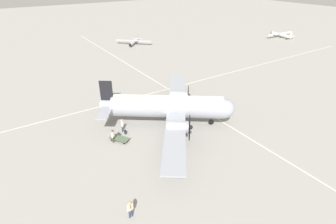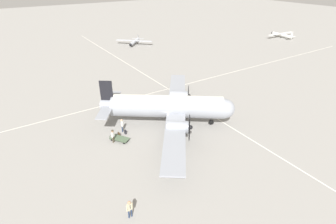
{
  "view_description": "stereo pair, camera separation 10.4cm",
  "coord_description": "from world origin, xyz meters",
  "px_view_note": "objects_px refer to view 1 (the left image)",
  "views": [
    {
      "loc": [
        -25.41,
        16.65,
        18.21
      ],
      "look_at": [
        0.0,
        0.0,
        1.73
      ],
      "focal_mm": 28.0,
      "sensor_mm": 36.0,
      "label": 1
    },
    {
      "loc": [
        -25.47,
        16.57,
        18.21
      ],
      "look_at": [
        0.0,
        0.0,
        1.73
      ],
      "focal_mm": 28.0,
      "sensor_mm": 36.0,
      "label": 2
    }
  ],
  "objects_px": {
    "suitcase_near_door": "(125,132)",
    "passenger_boarding": "(122,124)",
    "baggage_cart": "(120,139)",
    "crew_foreground": "(130,208)",
    "light_aircraft_distant": "(134,42)",
    "ramp_agent": "(113,135)",
    "light_aircraft_taxiing": "(281,35)",
    "airliner_main": "(171,106)",
    "suitcase_upright_spare": "(119,135)"
  },
  "relations": [
    {
      "from": "passenger_boarding",
      "to": "light_aircraft_distant",
      "type": "bearing_deg",
      "value": 168.44
    },
    {
      "from": "airliner_main",
      "to": "light_aircraft_taxiing",
      "type": "bearing_deg",
      "value": 59.33
    },
    {
      "from": "crew_foreground",
      "to": "light_aircraft_taxiing",
      "type": "height_order",
      "value": "light_aircraft_taxiing"
    },
    {
      "from": "ramp_agent",
      "to": "suitcase_upright_spare",
      "type": "relative_size",
      "value": 3.07
    },
    {
      "from": "passenger_boarding",
      "to": "light_aircraft_distant",
      "type": "xyz_separation_m",
      "value": [
        39.27,
        -21.39,
        -0.27
      ]
    },
    {
      "from": "suitcase_near_door",
      "to": "light_aircraft_taxiing",
      "type": "relative_size",
      "value": 0.06
    },
    {
      "from": "passenger_boarding",
      "to": "suitcase_upright_spare",
      "type": "height_order",
      "value": "passenger_boarding"
    },
    {
      "from": "crew_foreground",
      "to": "ramp_agent",
      "type": "height_order",
      "value": "crew_foreground"
    },
    {
      "from": "suitcase_upright_spare",
      "to": "crew_foreground",
      "type": "bearing_deg",
      "value": 160.59
    },
    {
      "from": "passenger_boarding",
      "to": "baggage_cart",
      "type": "bearing_deg",
      "value": -16.83
    },
    {
      "from": "crew_foreground",
      "to": "ramp_agent",
      "type": "distance_m",
      "value": 11.36
    },
    {
      "from": "ramp_agent",
      "to": "light_aircraft_taxiing",
      "type": "height_order",
      "value": "light_aircraft_taxiing"
    },
    {
      "from": "suitcase_near_door",
      "to": "light_aircraft_distant",
      "type": "bearing_deg",
      "value": -28.04
    },
    {
      "from": "suitcase_near_door",
      "to": "light_aircraft_distant",
      "type": "xyz_separation_m",
      "value": [
        40.0,
        -21.31,
        0.55
      ]
    },
    {
      "from": "baggage_cart",
      "to": "crew_foreground",
      "type": "bearing_deg",
      "value": -53.37
    },
    {
      "from": "passenger_boarding",
      "to": "light_aircraft_distant",
      "type": "relative_size",
      "value": 0.22
    },
    {
      "from": "crew_foreground",
      "to": "light_aircraft_distant",
      "type": "distance_m",
      "value": 58.17
    },
    {
      "from": "light_aircraft_distant",
      "to": "crew_foreground",
      "type": "bearing_deg",
      "value": 17.43
    },
    {
      "from": "airliner_main",
      "to": "ramp_agent",
      "type": "distance_m",
      "value": 8.4
    },
    {
      "from": "crew_foreground",
      "to": "ramp_agent",
      "type": "bearing_deg",
      "value": -112.41
    },
    {
      "from": "passenger_boarding",
      "to": "suitcase_upright_spare",
      "type": "relative_size",
      "value": 3.25
    },
    {
      "from": "airliner_main",
      "to": "passenger_boarding",
      "type": "height_order",
      "value": "airliner_main"
    },
    {
      "from": "ramp_agent",
      "to": "light_aircraft_distant",
      "type": "bearing_deg",
      "value": 25.12
    },
    {
      "from": "airliner_main",
      "to": "baggage_cart",
      "type": "xyz_separation_m",
      "value": [
        0.08,
        7.49,
        -2.3
      ]
    },
    {
      "from": "ramp_agent",
      "to": "suitcase_upright_spare",
      "type": "distance_m",
      "value": 1.58
    },
    {
      "from": "crew_foreground",
      "to": "suitcase_near_door",
      "type": "bearing_deg",
      "value": -119.78
    },
    {
      "from": "suitcase_near_door",
      "to": "light_aircraft_distant",
      "type": "height_order",
      "value": "light_aircraft_distant"
    },
    {
      "from": "airliner_main",
      "to": "baggage_cart",
      "type": "relative_size",
      "value": 8.69
    },
    {
      "from": "ramp_agent",
      "to": "suitcase_near_door",
      "type": "xyz_separation_m",
      "value": [
        0.93,
        -1.98,
        -0.79
      ]
    },
    {
      "from": "suitcase_near_door",
      "to": "passenger_boarding",
      "type": "bearing_deg",
      "value": 6.41
    },
    {
      "from": "suitcase_upright_spare",
      "to": "ramp_agent",
      "type": "bearing_deg",
      "value": 127.92
    },
    {
      "from": "airliner_main",
      "to": "ramp_agent",
      "type": "relative_size",
      "value": 13.02
    },
    {
      "from": "light_aircraft_distant",
      "to": "light_aircraft_taxiing",
      "type": "bearing_deg",
      "value": 112.68
    },
    {
      "from": "airliner_main",
      "to": "ramp_agent",
      "type": "xyz_separation_m",
      "value": [
        0.11,
        8.26,
        -1.52
      ]
    },
    {
      "from": "suitcase_near_door",
      "to": "ramp_agent",
      "type": "bearing_deg",
      "value": 115.11
    },
    {
      "from": "crew_foreground",
      "to": "suitcase_upright_spare",
      "type": "height_order",
      "value": "crew_foreground"
    },
    {
      "from": "ramp_agent",
      "to": "light_aircraft_distant",
      "type": "relative_size",
      "value": 0.21
    },
    {
      "from": "crew_foreground",
      "to": "light_aircraft_distant",
      "type": "xyz_separation_m",
      "value": [
        51.86,
        -26.36,
        -0.29
      ]
    },
    {
      "from": "crew_foreground",
      "to": "suitcase_near_door",
      "type": "xyz_separation_m",
      "value": [
        11.86,
        -5.05,
        -0.84
      ]
    },
    {
      "from": "light_aircraft_distant",
      "to": "baggage_cart",
      "type": "bearing_deg",
      "value": 15.57
    },
    {
      "from": "suitcase_near_door",
      "to": "light_aircraft_distant",
      "type": "relative_size",
      "value": 0.07
    },
    {
      "from": "airliner_main",
      "to": "light_aircraft_taxiing",
      "type": "distance_m",
      "value": 61.87
    },
    {
      "from": "suitcase_upright_spare",
      "to": "light_aircraft_distant",
      "type": "xyz_separation_m",
      "value": [
        40.09,
        -22.21,
        0.56
      ]
    },
    {
      "from": "crew_foreground",
      "to": "baggage_cart",
      "type": "bearing_deg",
      "value": -116.11
    },
    {
      "from": "suitcase_near_door",
      "to": "crew_foreground",
      "type": "bearing_deg",
      "value": 156.94
    },
    {
      "from": "airliner_main",
      "to": "crew_foreground",
      "type": "xyz_separation_m",
      "value": [
        -10.82,
        11.33,
        -1.47
      ]
    },
    {
      "from": "light_aircraft_distant",
      "to": "light_aircraft_taxiing",
      "type": "distance_m",
      "value": 44.98
    },
    {
      "from": "suitcase_near_door",
      "to": "suitcase_upright_spare",
      "type": "bearing_deg",
      "value": 95.66
    },
    {
      "from": "airliner_main",
      "to": "suitcase_near_door",
      "type": "distance_m",
      "value": 6.77
    },
    {
      "from": "suitcase_near_door",
      "to": "light_aircraft_taxiing",
      "type": "bearing_deg",
      "value": -69.67
    }
  ]
}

